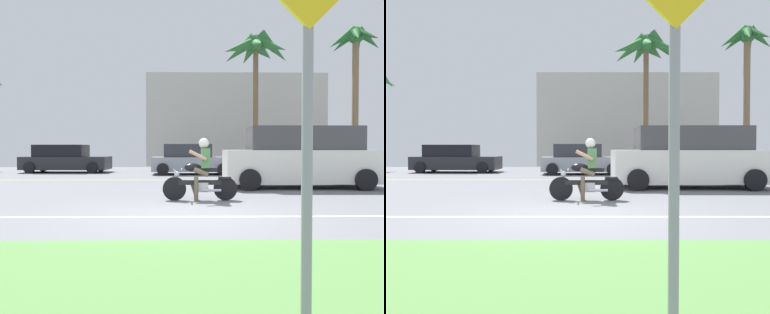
# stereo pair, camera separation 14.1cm
# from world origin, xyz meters

# --- Properties ---
(ground) EXTENTS (56.00, 30.00, 0.04)m
(ground) POSITION_xyz_m (0.00, 3.00, -0.02)
(ground) COLOR slate
(grass_median) EXTENTS (56.00, 3.80, 0.06)m
(grass_median) POSITION_xyz_m (0.00, -4.10, 0.03)
(grass_median) COLOR #548442
(grass_median) RESTS_ON ground
(lane_line_near) EXTENTS (50.40, 0.12, 0.01)m
(lane_line_near) POSITION_xyz_m (0.00, -0.23, 0.00)
(lane_line_near) COLOR silver
(lane_line_near) RESTS_ON ground
(lane_line_far) EXTENTS (50.40, 0.12, 0.01)m
(lane_line_far) POSITION_xyz_m (0.00, 7.76, 0.00)
(lane_line_far) COLOR yellow
(lane_line_far) RESTS_ON ground
(motorcyclist) EXTENTS (1.78, 0.58, 1.49)m
(motorcyclist) POSITION_xyz_m (0.25, 1.96, 0.63)
(motorcyclist) COLOR black
(motorcyclist) RESTS_ON ground
(suv_nearby) EXTENTS (4.93, 2.13, 1.92)m
(suv_nearby) POSITION_xyz_m (3.53, 4.91, 0.93)
(suv_nearby) COLOR white
(suv_nearby) RESTS_ON ground
(parked_car_0) EXTENTS (4.42, 1.99, 1.42)m
(parked_car_0) POSITION_xyz_m (-6.33, 12.58, 0.67)
(parked_car_0) COLOR #232328
(parked_car_0) RESTS_ON ground
(parked_car_1) EXTENTS (3.86, 1.95, 1.44)m
(parked_car_1) POSITION_xyz_m (0.16, 11.15, 0.68)
(parked_car_1) COLOR #8C939E
(parked_car_1) RESTS_ON ground
(parked_car_2) EXTENTS (4.20, 1.96, 1.61)m
(parked_car_2) POSITION_xyz_m (6.33, 12.29, 0.75)
(parked_car_2) COLOR white
(parked_car_2) RESTS_ON ground
(palm_tree_0) EXTENTS (4.14, 4.24, 8.02)m
(palm_tree_0) POSITION_xyz_m (3.97, 14.88, 6.77)
(palm_tree_0) COLOR brown
(palm_tree_0) RESTS_ON ground
(palm_tree_1) EXTENTS (3.37, 3.30, 8.40)m
(palm_tree_1) POSITION_xyz_m (9.83, 15.04, 6.99)
(palm_tree_1) COLOR brown
(palm_tree_1) RESTS_ON ground
(street_sign) EXTENTS (0.62, 0.06, 2.50)m
(street_sign) POSITION_xyz_m (0.55, -5.05, 1.53)
(street_sign) COLOR gray
(street_sign) RESTS_ON ground
(building_far) EXTENTS (12.53, 4.00, 6.44)m
(building_far) POSITION_xyz_m (3.45, 21.00, 3.22)
(building_far) COLOR #BCB7AD
(building_far) RESTS_ON ground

